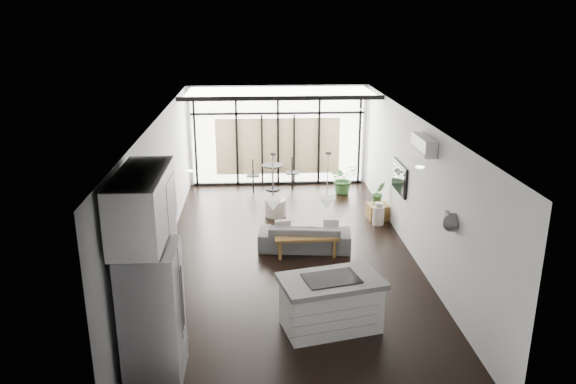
{
  "coord_description": "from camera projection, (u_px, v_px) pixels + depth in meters",
  "views": [
    {
      "loc": [
        -0.66,
        -10.46,
        4.74
      ],
      "look_at": [
        0.0,
        0.3,
        1.25
      ],
      "focal_mm": 35.0,
      "sensor_mm": 36.0,
      "label": 1
    }
  ],
  "objects": [
    {
      "name": "milk_can",
      "position": [
        378.0,
        214.0,
        12.99
      ],
      "size": [
        0.27,
        0.27,
        0.53
      ],
      "primitive_type": "cylinder",
      "rotation": [
        0.0,
        0.0,
        0.02
      ],
      "color": "beige",
      "rests_on": "floor"
    },
    {
      "name": "wall_left",
      "position": [
        160.0,
        192.0,
        10.86
      ],
      "size": [
        0.02,
        10.0,
        2.8
      ],
      "primitive_type": "cube",
      "color": "#BEBEC0",
      "rests_on": "ground"
    },
    {
      "name": "crate",
      "position": [
        378.0,
        211.0,
        13.38
      ],
      "size": [
        0.51,
        0.51,
        0.36
      ],
      "primitive_type": "cube",
      "rotation": [
        0.0,
        0.0,
        0.07
      ],
      "color": "brown",
      "rests_on": "floor"
    },
    {
      "name": "wall_right",
      "position": [
        414.0,
        187.0,
        11.15
      ],
      "size": [
        0.02,
        10.0,
        2.8
      ],
      "primitive_type": "cube",
      "color": "#BEBEC0",
      "rests_on": "ground"
    },
    {
      "name": "pouf",
      "position": [
        275.0,
        208.0,
        13.56
      ],
      "size": [
        0.63,
        0.63,
        0.41
      ],
      "primitive_type": "cylinder",
      "rotation": [
        0.0,
        0.0,
        0.26
      ],
      "color": "beige",
      "rests_on": "floor"
    },
    {
      "name": "upper_cabinets",
      "position": [
        143.0,
        205.0,
        7.26
      ],
      "size": [
        0.62,
        1.75,
        0.86
      ],
      "primitive_type": "cube",
      "color": "white",
      "rests_on": "wall_left"
    },
    {
      "name": "sofa",
      "position": [
        305.0,
        232.0,
        11.63
      ],
      "size": [
        1.95,
        0.78,
        0.74
      ],
      "primitive_type": "imported",
      "rotation": [
        0.0,
        0.0,
        3.02
      ],
      "color": "#505053",
      "rests_on": "floor"
    },
    {
      "name": "tv",
      "position": [
        399.0,
        178.0,
        12.13
      ],
      "size": [
        0.05,
        1.1,
        0.65
      ],
      "primitive_type": "cube",
      "color": "black",
      "rests_on": "wall_right"
    },
    {
      "name": "ac_unit",
      "position": [
        424.0,
        145.0,
        10.06
      ],
      "size": [
        0.22,
        0.9,
        0.3
      ],
      "primitive_type": "cube",
      "color": "silver",
      "rests_on": "wall_right"
    },
    {
      "name": "neighbour_building",
      "position": [
        278.0,
        146.0,
        15.8
      ],
      "size": [
        3.5,
        0.02,
        1.6
      ],
      "primitive_type": "cube",
      "color": "beige",
      "rests_on": "ground"
    },
    {
      "name": "ceiling",
      "position": [
        289.0,
        119.0,
        10.57
      ],
      "size": [
        5.0,
        10.0,
        0.0
      ],
      "primitive_type": "cube",
      "color": "silver",
      "rests_on": "ground"
    },
    {
      "name": "island",
      "position": [
        331.0,
        303.0,
        8.69
      ],
      "size": [
        1.72,
        1.25,
        0.85
      ],
      "primitive_type": "cube",
      "rotation": [
        0.0,
        0.0,
        0.23
      ],
      "color": "white",
      "rests_on": "floor"
    },
    {
      "name": "glazing",
      "position": [
        278.0,
        136.0,
        15.64
      ],
      "size": [
        5.0,
        0.2,
        2.8
      ],
      "primitive_type": "cube",
      "color": "black",
      "rests_on": "ground"
    },
    {
      "name": "console_bench",
      "position": [
        307.0,
        246.0,
        11.32
      ],
      "size": [
        1.29,
        0.35,
        0.41
      ],
      "primitive_type": "cube",
      "rotation": [
        0.0,
        0.0,
        0.02
      ],
      "color": "brown",
      "rests_on": "floor"
    },
    {
      "name": "wall_front",
      "position": [
        317.0,
        325.0,
        6.26
      ],
      "size": [
        5.0,
        0.02,
        2.8
      ],
      "primitive_type": "cube",
      "color": "#BEBEC0",
      "rests_on": "ground"
    },
    {
      "name": "cooktop",
      "position": [
        331.0,
        278.0,
        8.55
      ],
      "size": [
        0.94,
        0.73,
        0.01
      ],
      "primitive_type": "cube",
      "rotation": [
        0.0,
        0.0,
        0.23
      ],
      "color": "black",
      "rests_on": "island"
    },
    {
      "name": "pendant_right",
      "position": [
        327.0,
        203.0,
        8.32
      ],
      "size": [
        0.26,
        0.26,
        0.18
      ],
      "primitive_type": "cone",
      "color": "silver",
      "rests_on": "ceiling"
    },
    {
      "name": "plant_crate",
      "position": [
        378.0,
        199.0,
        13.29
      ],
      "size": [
        0.43,
        0.61,
        0.25
      ],
      "primitive_type": "imported",
      "rotation": [
        0.0,
        0.0,
        0.23
      ],
      "color": "#31612C",
      "rests_on": "crate"
    },
    {
      "name": "appliance_column",
      "position": [
        152.0,
        267.0,
        7.92
      ],
      "size": [
        0.67,
        0.7,
        2.59
      ],
      "primitive_type": "cube",
      "color": "white",
      "rests_on": "floor"
    },
    {
      "name": "bistro_set",
      "position": [
        273.0,
        177.0,
        15.49
      ],
      "size": [
        1.58,
        0.86,
        0.72
      ],
      "primitive_type": "cube",
      "rotation": [
        0.0,
        0.0,
        0.18
      ],
      "color": "black",
      "rests_on": "floor"
    },
    {
      "name": "wall_back",
      "position": [
        278.0,
        136.0,
        15.75
      ],
      "size": [
        5.0,
        0.02,
        2.8
      ],
      "primitive_type": "cube",
      "color": "#BEBEC0",
      "rests_on": "ground"
    },
    {
      "name": "plant_tall",
      "position": [
        343.0,
        182.0,
        15.21
      ],
      "size": [
        1.03,
        1.07,
        0.64
      ],
      "primitive_type": "imported",
      "rotation": [
        0.0,
        0.0,
        0.48
      ],
      "color": "#31612C",
      "rests_on": "floor"
    },
    {
      "name": "skylight",
      "position": [
        279.0,
        91.0,
        14.38
      ],
      "size": [
        4.7,
        1.9,
        0.06
      ],
      "primitive_type": "cube",
      "color": "silver",
      "rests_on": "ceiling"
    },
    {
      "name": "framed_art",
      "position": [
        157.0,
        192.0,
        10.34
      ],
      "size": [
        0.04,
        0.7,
        0.9
      ],
      "primitive_type": "cube",
      "color": "black",
      "rests_on": "wall_left"
    },
    {
      "name": "pendant_left",
      "position": [
        273.0,
        204.0,
        8.27
      ],
      "size": [
        0.26,
        0.26,
        0.18
      ],
      "primitive_type": "cone",
      "color": "silver",
      "rests_on": "ceiling"
    },
    {
      "name": "fridge",
      "position": [
        153.0,
        314.0,
        7.37
      ],
      "size": [
        0.73,
        0.91,
        1.88
      ],
      "primitive_type": "cube",
      "color": "#A4A4A8",
      "rests_on": "floor"
    },
    {
      "name": "floor",
      "position": [
        289.0,
        255.0,
        11.43
      ],
      "size": [
        5.0,
        10.0,
        0.0
      ],
      "primitive_type": "cube",
      "color": "black",
      "rests_on": "ground"
    }
  ]
}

